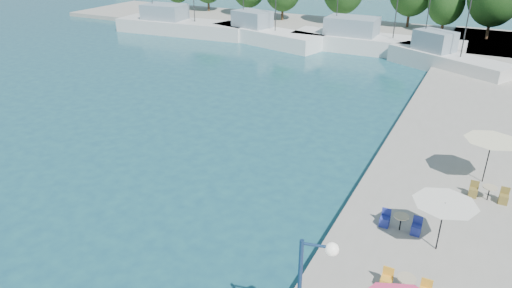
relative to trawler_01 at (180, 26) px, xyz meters
The scene contains 12 objects.
quay_far 22.90m from the trawler_01, 29.21° to the left, with size 90.00×16.00×0.60m, color gray.
trawler_01 is the anchor object (origin of this frame).
trawler_02 12.96m from the trawler_01, ahead, with size 16.04×7.95×10.20m.
trawler_03 26.30m from the trawler_01, ahead, with size 19.66×5.21×10.20m.
trawler_04 35.20m from the trawler_01, ahead, with size 12.75×9.16×10.20m.
tree_07 35.61m from the trawler_01, 22.74° to the left, with size 4.60×4.60×6.80m.
umbrella_white 51.79m from the trawler_01, 42.02° to the right, with size 2.64×2.64×2.31m.
umbrella_cream 48.42m from the trawler_01, 34.47° to the right, with size 2.79×2.79×2.49m.
cafe_table_01 53.59m from the trawler_01, 45.19° to the right, with size 1.82×0.70×0.76m.
cafe_table_02 50.08m from the trawler_01, 42.73° to the right, with size 1.82×0.70×0.76m.
cafe_table_03 49.77m from the trawler_01, 36.10° to the right, with size 1.82×0.70×0.76m.
street_lamp 55.94m from the trawler_01, 50.23° to the right, with size 1.02×0.43×5.03m.
Camera 1 is at (10.86, 3.57, 12.98)m, focal length 32.00 mm.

